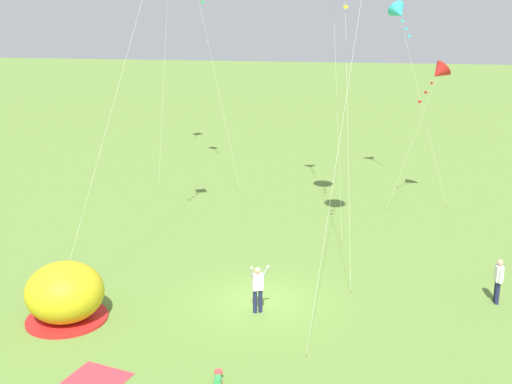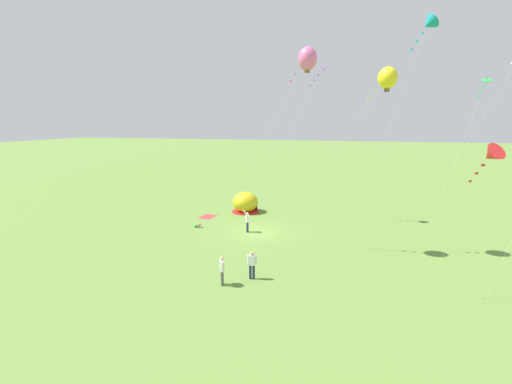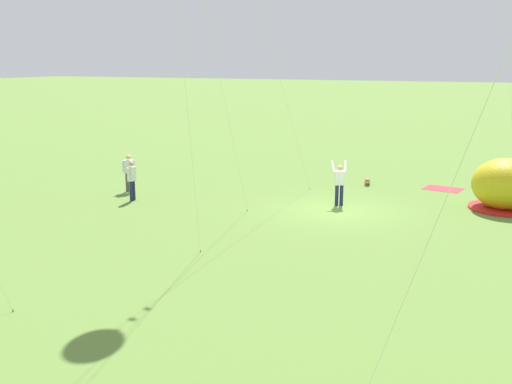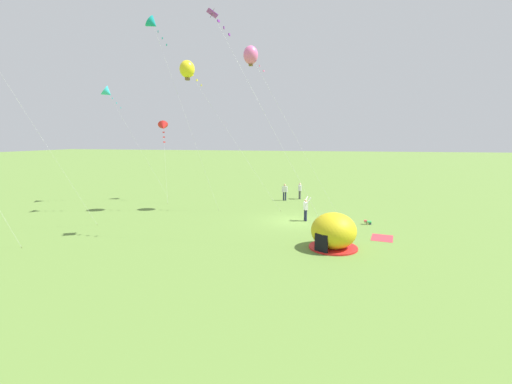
% 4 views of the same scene
% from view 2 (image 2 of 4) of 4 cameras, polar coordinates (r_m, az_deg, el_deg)
% --- Properties ---
extents(ground_plane, '(300.00, 300.00, 0.00)m').
position_cam_2_polar(ground_plane, '(29.19, 0.23, -6.74)').
color(ground_plane, olive).
extents(popup_tent, '(2.81, 2.81, 2.10)m').
position_cam_2_polar(popup_tent, '(35.47, -1.76, -1.76)').
color(popup_tent, gold).
rests_on(popup_tent, ground).
extents(picnic_blanket, '(1.89, 1.57, 0.01)m').
position_cam_2_polar(picnic_blanket, '(34.21, -8.07, -4.09)').
color(picnic_blanket, '#CC333D').
rests_on(picnic_blanket, ground).
extents(toddler_crawling, '(0.32, 0.55, 0.32)m').
position_cam_2_polar(toddler_crawling, '(30.88, -9.65, -5.53)').
color(toddler_crawling, green).
rests_on(toddler_crawling, ground).
extents(person_watching_sky, '(0.54, 0.39, 1.72)m').
position_cam_2_polar(person_watching_sky, '(20.02, -5.69, -12.68)').
color(person_watching_sky, '#4C4C51').
rests_on(person_watching_sky, ground).
extents(person_far_back, '(0.72, 0.65, 1.89)m').
position_cam_2_polar(person_far_back, '(28.98, -1.46, -4.81)').
color(person_far_back, '#1E2347').
rests_on(person_far_back, ground).
extents(person_near_tent, '(0.28, 0.59, 1.72)m').
position_cam_2_polar(person_near_tent, '(20.64, -0.68, -11.86)').
color(person_near_tent, '#1E2347').
rests_on(person_near_tent, ground).
extents(kite_teal, '(2.33, 5.46, 16.03)m').
position_cam_2_polar(kite_teal, '(27.14, 26.84, 23.70)').
color(kite_teal, silver).
rests_on(kite_teal, ground).
extents(kite_purple, '(2.01, 8.17, 14.01)m').
position_cam_2_polar(kite_purple, '(32.35, 10.25, 18.25)').
color(kite_purple, silver).
rests_on(kite_purple, ground).
extents(kite_pink, '(1.55, 8.24, 13.96)m').
position_cam_2_polar(kite_pink, '(24.06, 8.58, 21.09)').
color(kite_pink, silver).
rests_on(kite_pink, ground).
extents(kite_red, '(3.08, 2.10, 8.13)m').
position_cam_2_polar(kite_red, '(21.46, 34.56, 5.08)').
color(kite_red, silver).
rests_on(kite_red, ground).
extents(kite_green, '(4.47, 4.69, 13.08)m').
position_cam_2_polar(kite_green, '(36.92, 33.68, 14.35)').
color(kite_green, silver).
rests_on(kite_green, ground).
extents(kite_yellow, '(2.10, 8.42, 12.74)m').
position_cam_2_polar(kite_yellow, '(25.21, 21.08, 17.32)').
color(kite_yellow, silver).
rests_on(kite_yellow, ground).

